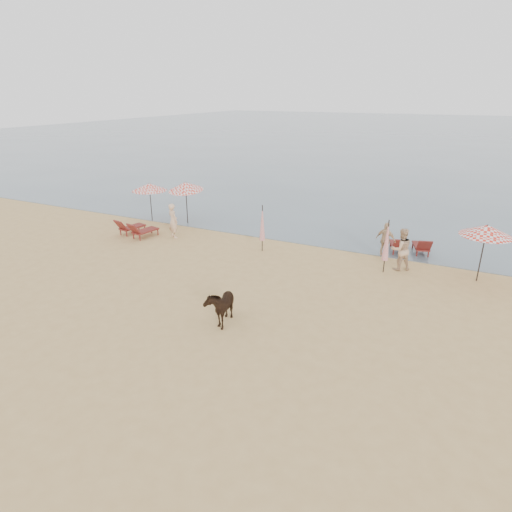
# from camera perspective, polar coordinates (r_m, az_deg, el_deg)

# --- Properties ---
(ground) EXTENTS (120.00, 120.00, 0.00)m
(ground) POSITION_cam_1_polar(r_m,az_deg,el_deg) (13.18, -9.75, -11.57)
(ground) COLOR tan
(ground) RESTS_ON ground
(sea) EXTENTS (160.00, 140.00, 0.06)m
(sea) POSITION_cam_1_polar(r_m,az_deg,el_deg) (89.40, 22.32, 15.06)
(sea) COLOR #51606B
(sea) RESTS_ON ground
(lounger_cluster_left) EXTENTS (1.94, 1.89, 0.60)m
(lounger_cluster_left) POSITION_cam_1_polar(r_m,az_deg,el_deg) (23.08, -15.78, 3.57)
(lounger_cluster_left) COLOR maroon
(lounger_cluster_left) RESTS_ON ground
(lounger_cluster_right) EXTENTS (2.00, 1.96, 0.59)m
(lounger_cluster_right) POSITION_cam_1_polar(r_m,az_deg,el_deg) (20.98, 19.87, 1.35)
(lounger_cluster_right) COLOR maroon
(lounger_cluster_right) RESTS_ON ground
(umbrella_open_left_a) EXTENTS (1.95, 1.95, 2.22)m
(umbrella_open_left_a) POSITION_cam_1_polar(r_m,az_deg,el_deg) (25.23, -14.03, 8.91)
(umbrella_open_left_a) COLOR black
(umbrella_open_left_a) RESTS_ON ground
(umbrella_open_left_b) EXTENTS (1.94, 1.98, 2.48)m
(umbrella_open_left_b) POSITION_cam_1_polar(r_m,az_deg,el_deg) (24.28, -9.37, 9.16)
(umbrella_open_left_b) COLOR black
(umbrella_open_left_b) RESTS_ON ground
(umbrella_open_right) EXTENTS (1.91, 1.91, 2.33)m
(umbrella_open_right) POSITION_cam_1_polar(r_m,az_deg,el_deg) (18.52, 28.39, 3.02)
(umbrella_open_right) COLOR black
(umbrella_open_right) RESTS_ON ground
(umbrella_closed_left) EXTENTS (0.27, 0.27, 2.22)m
(umbrella_closed_left) POSITION_cam_1_polar(r_m,az_deg,el_deg) (19.79, 0.85, 4.41)
(umbrella_closed_left) COLOR black
(umbrella_closed_left) RESTS_ON ground
(umbrella_closed_right) EXTENTS (0.28, 0.28, 2.27)m
(umbrella_closed_right) POSITION_cam_1_polar(r_m,az_deg,el_deg) (18.14, 17.04, 1.98)
(umbrella_closed_right) COLOR black
(umbrella_closed_right) RESTS_ON ground
(cow) EXTENTS (0.97, 1.59, 1.25)m
(cow) POSITION_cam_1_polar(r_m,az_deg,el_deg) (13.91, -4.72, -6.47)
(cow) COLOR black
(cow) RESTS_ON ground
(beachgoer_left) EXTENTS (0.77, 0.67, 1.79)m
(beachgoer_left) POSITION_cam_1_polar(r_m,az_deg,el_deg) (22.25, -10.99, 4.64)
(beachgoer_left) COLOR #D6A986
(beachgoer_left) RESTS_ON ground
(beachgoer_right_a) EXTENTS (1.11, 1.06, 1.81)m
(beachgoer_right_a) POSITION_cam_1_polar(r_m,az_deg,el_deg) (18.79, 18.77, 0.86)
(beachgoer_right_a) COLOR tan
(beachgoer_right_a) RESTS_ON ground
(beachgoer_right_b) EXTENTS (1.00, 0.61, 1.60)m
(beachgoer_right_b) POSITION_cam_1_polar(r_m,az_deg,el_deg) (20.14, 16.90, 2.08)
(beachgoer_right_b) COLOR tan
(beachgoer_right_b) RESTS_ON ground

